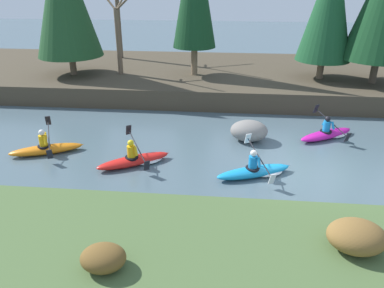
% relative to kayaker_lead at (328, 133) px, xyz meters
% --- Properties ---
extents(ground_plane, '(90.00, 90.00, 0.00)m').
position_rel_kayaker_lead_xyz_m(ground_plane, '(-1.36, -3.17, -0.20)').
color(ground_plane, '#4C606B').
extents(riverbank_far, '(44.00, 10.14, 1.04)m').
position_rel_kayaker_lead_xyz_m(riverbank_far, '(-1.36, 7.76, 0.32)').
color(riverbank_far, '#473D2D').
rests_on(riverbank_far, ground).
extents(conifer_tree_mid_left, '(2.90, 2.90, 6.85)m').
position_rel_kayaker_lead_xyz_m(conifer_tree_mid_left, '(0.74, 6.02, 4.76)').
color(conifer_tree_mid_left, brown).
rests_on(conifer_tree_mid_left, riverbank_far).
extents(bare_tree_upstream, '(4.24, 4.19, 7.76)m').
position_rel_kayaker_lead_xyz_m(bare_tree_upstream, '(-11.68, 10.42, 4.49)').
color(bare_tree_upstream, brown).
rests_on(bare_tree_upstream, riverbank_far).
extents(bare_tree_mid_upstream, '(2.70, 2.66, 4.81)m').
position_rel_kayaker_lead_xyz_m(bare_tree_mid_upstream, '(-10.52, 6.02, 3.11)').
color(bare_tree_mid_upstream, brown).
rests_on(bare_tree_mid_upstream, riverbank_far).
extents(shrub_clump_nearest, '(1.00, 0.84, 0.54)m').
position_rel_kayaker_lead_xyz_m(shrub_clump_nearest, '(-6.86, -8.98, 0.61)').
color(shrub_clump_nearest, brown).
rests_on(shrub_clump_nearest, riverbank_near).
extents(shrub_clump_second, '(1.34, 1.12, 0.73)m').
position_rel_kayaker_lead_xyz_m(shrub_clump_second, '(-1.25, -7.82, 0.70)').
color(shrub_clump_second, brown).
rests_on(shrub_clump_second, riverbank_near).
extents(kayaker_lead, '(2.61, 1.99, 1.20)m').
position_rel_kayaker_lead_xyz_m(kayaker_lead, '(0.00, 0.00, 0.00)').
color(kayaker_lead, '#C61999').
rests_on(kayaker_lead, ground).
extents(kayaker_middle, '(2.72, 1.97, 1.20)m').
position_rel_kayaker_lead_xyz_m(kayaker_middle, '(-3.22, -3.59, 0.00)').
color(kayaker_middle, '#1993D6').
rests_on(kayaker_middle, ground).
extents(kayaker_trailing, '(2.61, 1.99, 1.20)m').
position_rel_kayaker_lead_xyz_m(kayaker_trailing, '(-7.54, -3.16, 0.00)').
color(kayaker_trailing, red).
rests_on(kayaker_trailing, ground).
extents(kayaker_far_back, '(2.71, 1.97, 1.20)m').
position_rel_kayaker_lead_xyz_m(kayaker_far_back, '(-11.21, -2.60, 0.02)').
color(kayaker_far_back, orange).
rests_on(kayaker_far_back, ground).
extents(boulder_midstream, '(1.54, 1.21, 0.87)m').
position_rel_kayaker_lead_xyz_m(boulder_midstream, '(-3.37, -0.59, 0.24)').
color(boulder_midstream, gray).
rests_on(boulder_midstream, ground).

